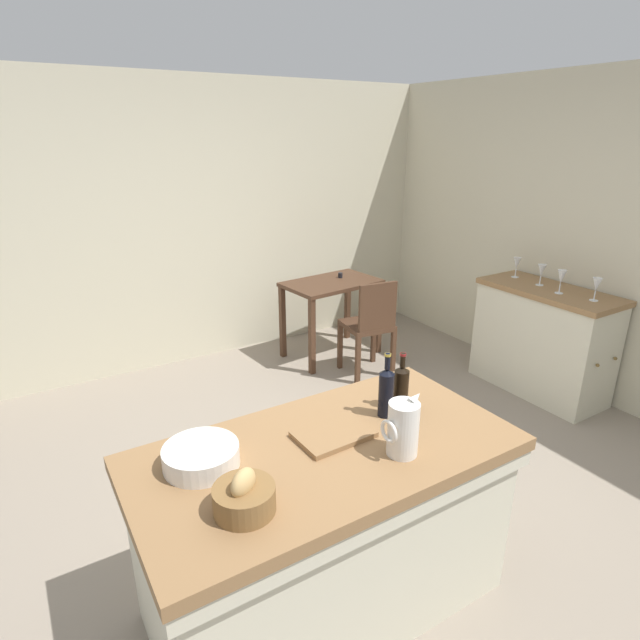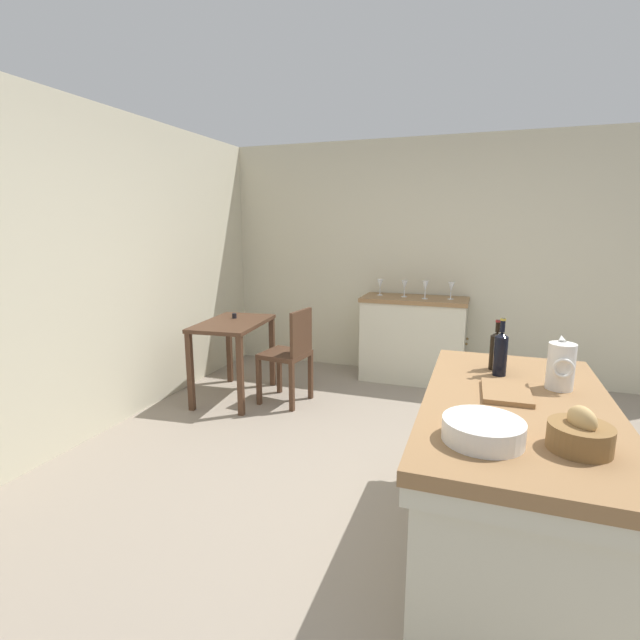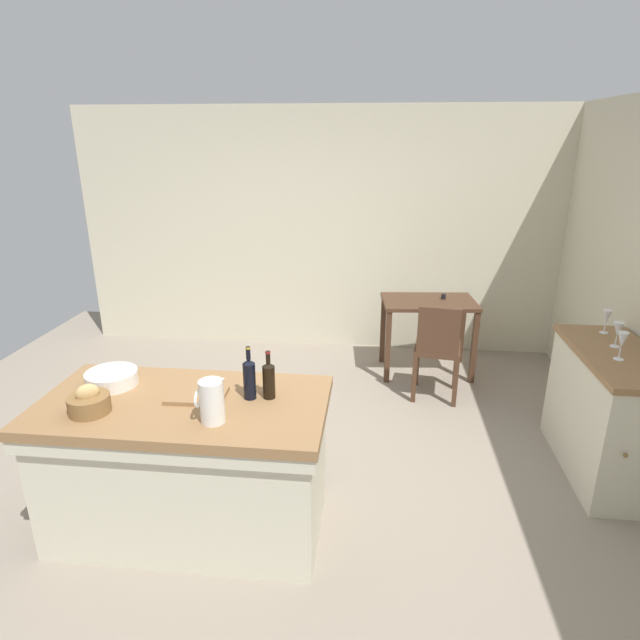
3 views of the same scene
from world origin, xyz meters
TOP-DOWN VIEW (x-y plane):
  - ground_plane at (0.00, 0.00)m, footprint 6.76×6.76m
  - wall_back at (0.00, 2.60)m, footprint 5.32×0.12m
  - wall_right at (2.60, 0.00)m, footprint 0.12×5.20m
  - island_table at (-0.46, -0.54)m, footprint 1.65×0.85m
  - side_cabinet at (2.26, 0.33)m, footprint 0.52×1.13m
  - writing_desk at (1.15, 1.91)m, footprint 0.95×0.64m
  - wooden_chair at (1.19, 1.33)m, footprint 0.45×0.45m
  - pitcher at (-0.22, -0.74)m, footprint 0.17×0.13m
  - wash_bowl at (-0.95, -0.38)m, footprint 0.31×0.31m
  - bread_basket at (-0.91, -0.71)m, footprint 0.22×0.22m
  - cutting_board at (-0.39, -0.49)m, footprint 0.34×0.23m
  - wine_bottle_dark at (0.03, -0.44)m, footprint 0.07×0.07m
  - wine_bottle_amber at (-0.08, -0.46)m, footprint 0.07×0.07m
  - wine_glass_far_left at (2.26, -0.04)m, footprint 0.07×0.07m
  - wine_glass_left at (2.20, 0.22)m, footprint 0.07×0.07m
  - wine_glass_middle at (2.27, 0.45)m, footprint 0.07×0.07m
  - wine_glass_right at (2.30, 0.72)m, footprint 0.07×0.07m

SIDE VIEW (x-z plane):
  - ground_plane at x=0.00m, z-range 0.00..0.00m
  - side_cabinet at x=2.26m, z-range 0.00..0.92m
  - island_table at x=-0.46m, z-range 0.03..0.90m
  - wooden_chair at x=1.19m, z-range 0.04..0.95m
  - writing_desk at x=1.15m, z-range 0.23..1.04m
  - cutting_board at x=-0.39m, z-range 0.86..0.89m
  - wash_bowl at x=-0.95m, z-range 0.86..0.95m
  - bread_basket at x=-0.91m, z-range 0.84..1.00m
  - wine_bottle_dark at x=0.03m, z-range 0.83..1.12m
  - pitcher at x=-0.22m, z-range 0.84..1.12m
  - wine_bottle_amber at x=-0.08m, z-range 0.83..1.15m
  - wine_glass_middle at x=2.27m, z-range 0.95..1.13m
  - wine_glass_right at x=2.30m, z-range 0.95..1.13m
  - wine_glass_far_left at x=2.26m, z-range 0.95..1.13m
  - wine_glass_left at x=2.20m, z-range 0.95..1.14m
  - wall_back at x=0.00m, z-range 0.00..2.60m
  - wall_right at x=2.60m, z-range 0.00..2.60m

